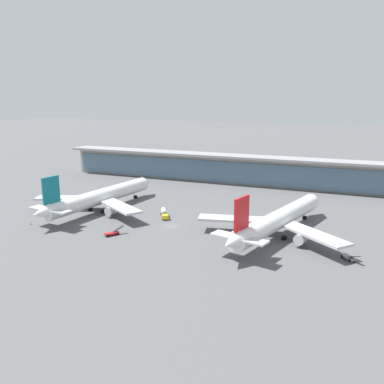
{
  "coord_description": "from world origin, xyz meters",
  "views": [
    {
      "loc": [
        61.41,
        -126.91,
        44.58
      ],
      "look_at": [
        0.0,
        19.31,
        8.28
      ],
      "focal_mm": 38.87,
      "sensor_mm": 36.0,
      "label": 1
    }
  ],
  "objects_px": {
    "airliner_left_stand": "(99,197)",
    "airliner_centre_stand": "(278,220)",
    "service_truck_mid_apron_yellow": "(164,213)",
    "service_truck_under_wing_red": "(112,233)",
    "service_truck_near_nose_grey": "(81,200)",
    "safety_cone_alpha": "(31,223)",
    "service_truck_by_tail_grey": "(349,257)"
  },
  "relations": [
    {
      "from": "airliner_left_stand",
      "to": "service_truck_mid_apron_yellow",
      "type": "bearing_deg",
      "value": 4.45
    },
    {
      "from": "airliner_left_stand",
      "to": "airliner_centre_stand",
      "type": "relative_size",
      "value": 1.01
    },
    {
      "from": "service_truck_near_nose_grey",
      "to": "service_truck_under_wing_red",
      "type": "bearing_deg",
      "value": -40.37
    },
    {
      "from": "service_truck_mid_apron_yellow",
      "to": "service_truck_by_tail_grey",
      "type": "height_order",
      "value": "service_truck_mid_apron_yellow"
    },
    {
      "from": "airliner_left_stand",
      "to": "airliner_centre_stand",
      "type": "bearing_deg",
      "value": -2.97
    },
    {
      "from": "airliner_centre_stand",
      "to": "service_truck_near_nose_grey",
      "type": "height_order",
      "value": "airliner_centre_stand"
    },
    {
      "from": "service_truck_under_wing_red",
      "to": "service_truck_by_tail_grey",
      "type": "relative_size",
      "value": 1.09
    },
    {
      "from": "airliner_centre_stand",
      "to": "service_truck_under_wing_red",
      "type": "bearing_deg",
      "value": -158.51
    },
    {
      "from": "airliner_left_stand",
      "to": "service_truck_under_wing_red",
      "type": "xyz_separation_m",
      "value": [
        21.59,
        -23.58,
        -4.87
      ]
    },
    {
      "from": "service_truck_near_nose_grey",
      "to": "service_truck_by_tail_grey",
      "type": "xyz_separation_m",
      "value": [
        108.5,
        -22.52,
        -0.88
      ]
    },
    {
      "from": "service_truck_mid_apron_yellow",
      "to": "service_truck_near_nose_grey",
      "type": "bearing_deg",
      "value": 174.04
    },
    {
      "from": "airliner_centre_stand",
      "to": "safety_cone_alpha",
      "type": "relative_size",
      "value": 95.63
    },
    {
      "from": "airliner_left_stand",
      "to": "service_truck_by_tail_grey",
      "type": "bearing_deg",
      "value": -9.58
    },
    {
      "from": "airliner_centre_stand",
      "to": "service_truck_near_nose_grey",
      "type": "relative_size",
      "value": 8.89
    },
    {
      "from": "airliner_left_stand",
      "to": "service_truck_under_wing_red",
      "type": "relative_size",
      "value": 10.37
    },
    {
      "from": "service_truck_under_wing_red",
      "to": "safety_cone_alpha",
      "type": "distance_m",
      "value": 33.78
    },
    {
      "from": "safety_cone_alpha",
      "to": "service_truck_mid_apron_yellow",
      "type": "bearing_deg",
      "value": 33.69
    },
    {
      "from": "airliner_centre_stand",
      "to": "service_truck_by_tail_grey",
      "type": "xyz_separation_m",
      "value": [
        22.67,
        -12.24,
        -4.87
      ]
    },
    {
      "from": "service_truck_mid_apron_yellow",
      "to": "safety_cone_alpha",
      "type": "relative_size",
      "value": 12.19
    },
    {
      "from": "airliner_left_stand",
      "to": "service_truck_by_tail_grey",
      "type": "distance_m",
      "value": 96.12
    },
    {
      "from": "airliner_left_stand",
      "to": "service_truck_near_nose_grey",
      "type": "relative_size",
      "value": 8.99
    },
    {
      "from": "service_truck_by_tail_grey",
      "to": "service_truck_under_wing_red",
      "type": "bearing_deg",
      "value": -174.06
    },
    {
      "from": "airliner_centre_stand",
      "to": "service_truck_under_wing_red",
      "type": "xyz_separation_m",
      "value": [
        -50.41,
        -19.85,
        -4.87
      ]
    },
    {
      "from": "service_truck_under_wing_red",
      "to": "airliner_left_stand",
      "type": "bearing_deg",
      "value": 132.47
    },
    {
      "from": "service_truck_by_tail_grey",
      "to": "airliner_left_stand",
      "type": "bearing_deg",
      "value": 170.42
    },
    {
      "from": "service_truck_mid_apron_yellow",
      "to": "service_truck_by_tail_grey",
      "type": "distance_m",
      "value": 69.15
    },
    {
      "from": "airliner_centre_stand",
      "to": "service_truck_mid_apron_yellow",
      "type": "height_order",
      "value": "airliner_centre_stand"
    },
    {
      "from": "service_truck_by_tail_grey",
      "to": "safety_cone_alpha",
      "type": "xyz_separation_m",
      "value": [
        -106.84,
        -8.59,
        -0.49
      ]
    },
    {
      "from": "service_truck_under_wing_red",
      "to": "service_truck_mid_apron_yellow",
      "type": "bearing_deg",
      "value": 76.14
    },
    {
      "from": "airliner_left_stand",
      "to": "service_truck_by_tail_grey",
      "type": "height_order",
      "value": "airliner_left_stand"
    },
    {
      "from": "airliner_centre_stand",
      "to": "service_truck_mid_apron_yellow",
      "type": "bearing_deg",
      "value": 172.36
    },
    {
      "from": "airliner_centre_stand",
      "to": "airliner_left_stand",
      "type": "bearing_deg",
      "value": 177.03
    }
  ]
}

